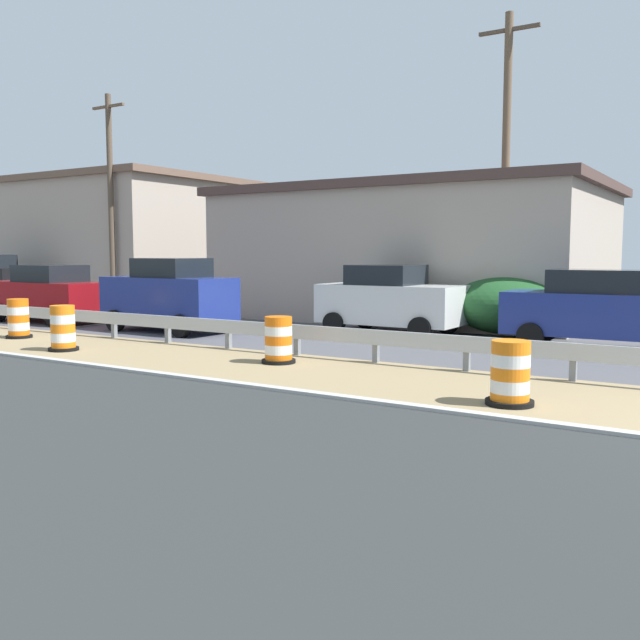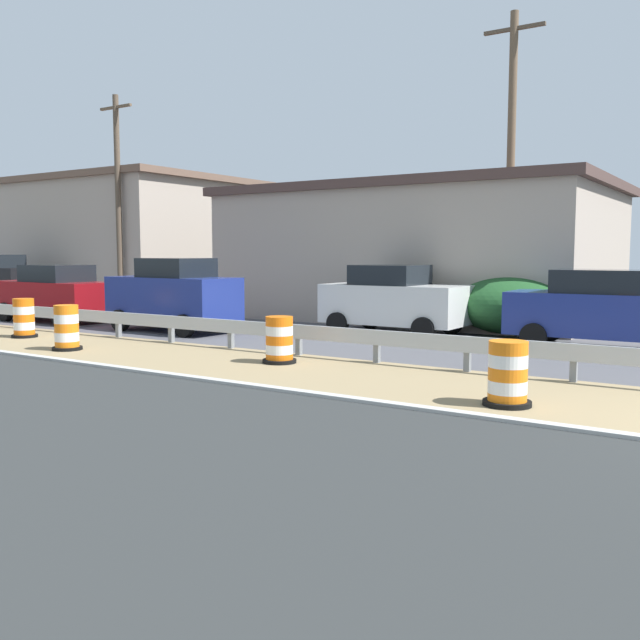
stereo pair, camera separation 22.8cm
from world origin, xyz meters
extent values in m
cube|color=slate|center=(2.24, 4.06, 0.35)|extent=(0.12, 0.12, 0.70)
cube|color=slate|center=(2.24, 6.07, 0.35)|extent=(0.12, 0.12, 0.70)
cube|color=slate|center=(2.24, 8.09, 0.35)|extent=(0.12, 0.12, 0.70)
cube|color=slate|center=(2.24, 10.10, 0.35)|extent=(0.12, 0.12, 0.70)
cube|color=slate|center=(2.24, 12.12, 0.35)|extent=(0.12, 0.12, 0.70)
cube|color=slate|center=(2.24, 14.14, 0.35)|extent=(0.12, 0.12, 0.70)
cube|color=slate|center=(2.24, 16.15, 0.35)|extent=(0.12, 0.12, 0.70)
cube|color=slate|center=(2.24, 18.17, 0.35)|extent=(0.12, 0.12, 0.70)
cube|color=slate|center=(2.24, 20.18, 0.35)|extent=(0.12, 0.12, 0.70)
cylinder|color=orange|center=(-0.32, 4.45, 0.10)|extent=(0.59, 0.59, 0.20)
cylinder|color=white|center=(-0.32, 4.45, 0.30)|extent=(0.59, 0.59, 0.20)
cylinder|color=orange|center=(-0.32, 4.45, 0.50)|extent=(0.59, 0.59, 0.20)
cylinder|color=white|center=(-0.32, 4.45, 0.70)|extent=(0.59, 0.59, 0.20)
cylinder|color=orange|center=(-0.32, 4.45, 0.90)|extent=(0.59, 0.59, 0.20)
cylinder|color=black|center=(-0.32, 4.45, 0.04)|extent=(0.74, 0.74, 0.08)
cylinder|color=orange|center=(1.09, 9.81, 0.10)|extent=(0.58, 0.58, 0.20)
cylinder|color=white|center=(1.09, 9.81, 0.30)|extent=(0.58, 0.58, 0.20)
cylinder|color=orange|center=(1.09, 9.81, 0.50)|extent=(0.58, 0.58, 0.20)
cylinder|color=white|center=(1.09, 9.81, 0.69)|extent=(0.58, 0.58, 0.20)
cylinder|color=orange|center=(1.09, 9.81, 0.89)|extent=(0.58, 0.58, 0.20)
cylinder|color=black|center=(1.09, 9.81, 0.04)|extent=(0.72, 0.72, 0.08)
cylinder|color=orange|center=(-0.12, 15.24, 0.11)|extent=(0.56, 0.56, 0.22)
cylinder|color=white|center=(-0.12, 15.24, 0.33)|extent=(0.56, 0.56, 0.22)
cylinder|color=orange|center=(-0.12, 15.24, 0.54)|extent=(0.56, 0.56, 0.22)
cylinder|color=white|center=(-0.12, 15.24, 0.76)|extent=(0.56, 0.56, 0.22)
cylinder|color=orange|center=(-0.12, 15.24, 0.98)|extent=(0.56, 0.56, 0.22)
cylinder|color=black|center=(-0.12, 15.24, 0.04)|extent=(0.70, 0.70, 0.08)
cylinder|color=orange|center=(0.83, 18.33, 0.11)|extent=(0.55, 0.55, 0.21)
cylinder|color=white|center=(0.83, 18.33, 0.32)|extent=(0.55, 0.55, 0.21)
cylinder|color=orange|center=(0.83, 18.33, 0.54)|extent=(0.55, 0.55, 0.21)
cylinder|color=white|center=(0.83, 18.33, 0.75)|extent=(0.55, 0.55, 0.21)
cylinder|color=orange|center=(0.83, 18.33, 0.97)|extent=(0.55, 0.55, 0.21)
cylinder|color=black|center=(0.83, 18.33, 0.04)|extent=(0.69, 0.69, 0.08)
cube|color=navy|center=(4.13, 15.94, 0.97)|extent=(1.87, 4.16, 1.29)
cube|color=black|center=(4.12, 15.78, 1.89)|extent=(1.61, 1.94, 0.56)
cylinder|color=black|center=(3.33, 17.33, 0.32)|extent=(0.24, 0.65, 0.64)
cylinder|color=black|center=(5.04, 17.26, 0.32)|extent=(0.24, 0.65, 0.64)
cylinder|color=black|center=(3.22, 14.62, 0.32)|extent=(0.24, 0.65, 0.64)
cylinder|color=black|center=(4.93, 14.56, 0.32)|extent=(0.24, 0.65, 0.64)
cylinder|color=black|center=(8.18, 28.23, 0.32)|extent=(0.22, 0.64, 0.64)
cube|color=maroon|center=(4.03, 21.38, 0.84)|extent=(1.84, 4.58, 1.04)
cube|color=black|center=(4.03, 21.20, 1.64)|extent=(1.62, 2.12, 0.56)
cylinder|color=black|center=(4.94, 22.86, 0.32)|extent=(0.23, 0.64, 0.64)
cylinder|color=black|center=(3.12, 19.90, 0.32)|extent=(0.23, 0.64, 0.64)
cylinder|color=black|center=(4.88, 19.86, 0.32)|extent=(0.23, 0.64, 0.64)
cube|color=silver|center=(7.02, 10.08, 0.87)|extent=(1.92, 4.05, 1.10)
cube|color=black|center=(7.02, 10.24, 1.70)|extent=(1.72, 1.87, 0.56)
cylinder|color=black|center=(7.96, 8.74, 0.32)|extent=(0.22, 0.64, 0.64)
cylinder|color=black|center=(6.06, 8.76, 0.32)|extent=(0.22, 0.64, 0.64)
cylinder|color=black|center=(7.98, 11.41, 0.32)|extent=(0.22, 0.64, 0.64)
cylinder|color=black|center=(6.08, 11.42, 0.32)|extent=(0.22, 0.64, 0.64)
cube|color=navy|center=(7.03, 4.37, 0.84)|extent=(1.91, 4.71, 1.05)
cube|color=black|center=(7.02, 4.55, 1.65)|extent=(1.65, 2.19, 0.56)
cylinder|color=black|center=(7.86, 5.93, 0.32)|extent=(0.24, 0.65, 0.64)
cylinder|color=black|center=(6.10, 5.87, 0.32)|extent=(0.24, 0.65, 0.64)
cube|color=#AD9E8E|center=(12.74, 11.85, 2.17)|extent=(8.71, 12.66, 4.35)
cube|color=#4C3833|center=(12.74, 11.85, 4.50)|extent=(9.05, 13.16, 0.30)
cube|color=#AD9E8E|center=(14.07, 30.19, 2.83)|extent=(8.96, 13.97, 5.65)
cube|color=brown|center=(14.07, 30.19, 5.80)|extent=(9.32, 14.53, 0.30)
cylinder|color=brown|center=(9.92, 7.77, 4.66)|extent=(0.24, 0.24, 9.31)
cube|color=brown|center=(9.92, 7.77, 8.81)|extent=(0.12, 1.80, 0.10)
cylinder|color=brown|center=(9.36, 24.22, 4.41)|extent=(0.24, 0.24, 8.81)
cube|color=brown|center=(9.36, 24.22, 8.31)|extent=(0.12, 1.80, 0.10)
ellipsoid|color=#1E4C23|center=(8.88, 7.22, 0.84)|extent=(3.38, 3.38, 1.68)
camera|label=1|loc=(-10.74, 1.39, 2.35)|focal=38.81mm
camera|label=2|loc=(-10.62, 1.20, 2.35)|focal=38.81mm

